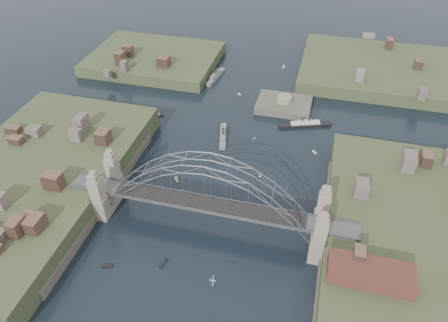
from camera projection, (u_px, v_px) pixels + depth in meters
ground at (209, 224)px, 124.89m from camera, size 500.00×500.00×0.00m
bridge at (208, 194)px, 117.13m from camera, size 84.00×13.80×24.60m
shore_west at (36, 187)px, 134.82m from camera, size 50.50×90.00×12.00m
shore_east at (415, 260)px, 112.47m from camera, size 50.50×90.00×12.00m
headland_nw at (155, 62)px, 206.73m from camera, size 60.00×45.00×9.00m
headland_ne at (377, 73)px, 197.38m from camera, size 70.00×55.00×9.50m
fort_island at (283, 109)px, 175.40m from camera, size 22.00×16.00×9.40m
wharf_shed at (371, 273)px, 99.48m from camera, size 20.00×8.00×4.00m
naval_cruiser_near at (223, 136)px, 158.47m from camera, size 5.64×16.12×4.81m
naval_cruiser_far at (215, 76)px, 194.62m from camera, size 4.84×17.76×5.94m
ocean_liner at (305, 124)px, 164.30m from camera, size 20.16×9.53×5.01m
aeroplane at (212, 281)px, 101.02m from camera, size 1.58×2.85×0.42m
small_boat_a at (176, 178)px, 139.58m from camera, size 2.35×2.63×2.38m
small_boat_b at (260, 175)px, 140.61m from camera, size 1.59×1.58×2.38m
small_boat_c at (163, 263)px, 113.79m from camera, size 1.72×3.32×0.45m
small_boat_d at (315, 152)px, 151.64m from camera, size 1.83×2.02×0.45m
small_boat_e at (159, 115)px, 170.01m from camera, size 3.68×2.13×2.38m
small_boat_f at (254, 139)px, 158.11m from camera, size 0.70×1.56×0.45m
small_boat_h at (239, 94)px, 183.24m from camera, size 2.11×1.61×1.43m
small_boat_i at (330, 197)px, 133.87m from camera, size 2.22×1.22×0.45m
small_boat_j at (107, 266)px, 113.12m from camera, size 3.05×1.73×0.45m
small_boat_k at (284, 66)px, 202.94m from camera, size 1.14×1.98×2.38m
small_boat_l at (130, 136)px, 158.42m from camera, size 2.93×2.61×2.38m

